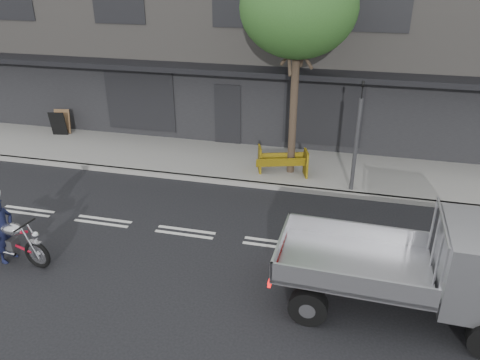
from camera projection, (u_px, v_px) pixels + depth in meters
The scene contains 11 objects.
ground at pixel (185, 232), 12.40m from camera, with size 80.00×80.00×0.00m, color black.
sidewalk at pixel (230, 161), 16.48m from camera, with size 32.00×3.20×0.15m, color gray.
kerb at pixel (218, 181), 15.08m from camera, with size 32.00×0.20×0.15m, color gray.
building_main at pixel (267, 22), 20.57m from camera, with size 26.00×10.00×8.00m, color slate.
street_tree at pixel (299, 8), 13.33m from camera, with size 3.40×3.40×6.74m.
traffic_light_pole at pixel (356, 143), 13.73m from camera, with size 0.12×0.12×3.50m.
motorcycle at pixel (11, 239), 11.02m from camera, with size 2.21×0.64×1.14m.
rider at pixel (3, 230), 10.95m from camera, with size 0.60×0.40×1.66m, color #121633.
flatbed_ute at pixel (462, 266), 8.90m from camera, with size 4.90×2.15×2.24m.
construction_barrier at pixel (281, 163), 15.01m from camera, with size 1.63×0.65×0.91m, color #E4B50C, non-canonical shape.
sandwich_board at pixel (58, 124), 18.46m from camera, with size 0.62×0.41×0.97m, color black, non-canonical shape.
Camera 1 is at (3.90, -9.94, 6.61)m, focal length 35.00 mm.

